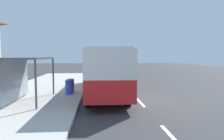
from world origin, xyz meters
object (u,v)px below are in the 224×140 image
(bus, at_px, (105,68))
(sedan_near, at_px, (120,65))
(bus_shelter, at_px, (25,68))
(recycling_bin_blue, at_px, (69,87))
(white_van, at_px, (121,63))
(traffic_light_near_side, at_px, (130,54))
(recycling_bin_green, at_px, (70,86))
(traffic_light_far_side, at_px, (94,54))

(bus, relative_size, sedan_near, 2.47)
(bus_shelter, bearing_deg, sedan_near, 73.31)
(bus, bearing_deg, recycling_bin_blue, -156.59)
(bus, relative_size, white_van, 2.10)
(white_van, distance_m, traffic_light_near_side, 10.67)
(white_van, height_order, recycling_bin_green, white_van)
(traffic_light_near_side, bearing_deg, white_van, -108.32)
(white_van, xyz_separation_m, recycling_bin_green, (-6.40, -23.63, -0.69))
(bus, bearing_deg, traffic_light_far_side, 92.33)
(white_van, xyz_separation_m, traffic_light_far_side, (-5.29, 10.77, 1.70))
(traffic_light_far_side, relative_size, bus_shelter, 1.14)
(sedan_near, bearing_deg, bus_shelter, -106.69)
(bus, xyz_separation_m, sedan_near, (4.01, 26.13, -1.05))
(white_van, bearing_deg, recycling_bin_green, -105.16)
(white_van, distance_m, traffic_light_far_side, 12.12)
(traffic_light_near_side, bearing_deg, recycling_bin_green, -106.11)
(traffic_light_near_side, bearing_deg, bus_shelter, -108.25)
(traffic_light_near_side, xyz_separation_m, bus_shelter, (-11.91, -36.14, -1.13))
(recycling_bin_green, bearing_deg, recycling_bin_blue, -90.00)
(traffic_light_far_side, bearing_deg, bus, -87.67)
(bus_shelter, bearing_deg, traffic_light_far_side, 84.87)
(white_van, bearing_deg, bus, -99.55)
(sedan_near, bearing_deg, bus, -98.72)
(bus_shelter, bearing_deg, traffic_light_near_side, 71.75)
(recycling_bin_blue, bearing_deg, bus, 23.41)
(white_van, bearing_deg, sedan_near, 88.06)
(recycling_bin_blue, distance_m, recycling_bin_green, 0.70)
(sedan_near, xyz_separation_m, recycling_bin_blue, (-6.50, -27.20, -0.14))
(traffic_light_near_side, relative_size, traffic_light_far_side, 1.06)
(recycling_bin_blue, xyz_separation_m, recycling_bin_green, (0.00, 0.70, 0.00))
(recycling_bin_green, bearing_deg, sedan_near, 76.23)
(recycling_bin_green, height_order, traffic_light_near_side, traffic_light_near_side)
(sedan_near, bearing_deg, traffic_light_near_side, 65.69)
(sedan_near, distance_m, recycling_bin_green, 27.29)
(recycling_bin_blue, relative_size, recycling_bin_green, 1.00)
(bus, distance_m, bus_shelter, 5.54)
(white_van, bearing_deg, traffic_light_near_side, 71.68)
(bus, distance_m, traffic_light_far_side, 34.07)
(bus, relative_size, traffic_light_near_side, 2.28)
(recycling_bin_green, relative_size, traffic_light_far_side, 0.21)
(traffic_light_near_side, bearing_deg, traffic_light_far_side, 174.68)
(sedan_near, bearing_deg, recycling_bin_blue, -103.43)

